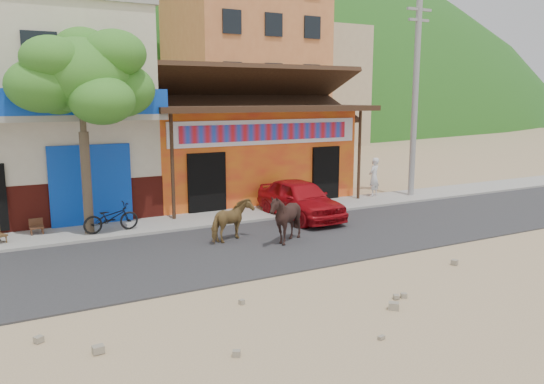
{
  "coord_description": "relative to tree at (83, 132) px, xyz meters",
  "views": [
    {
      "loc": [
        -7.04,
        -10.3,
        4.1
      ],
      "look_at": [
        0.08,
        3.0,
        1.4
      ],
      "focal_mm": 35.0,
      "sensor_mm": 36.0,
      "label": 1
    }
  ],
  "objects": [
    {
      "name": "apartment_front",
      "position": [
        13.6,
        18.2,
        2.88
      ],
      "size": [
        9.0,
        9.0,
        12.0
      ],
      "primitive_type": "cube",
      "color": "#CC723F",
      "rests_on": "ground"
    },
    {
      "name": "sidewalk",
      "position": [
        4.6,
        0.2,
        -3.06
      ],
      "size": [
        60.0,
        2.0,
        0.12
      ],
      "primitive_type": "cube",
      "color": "gray",
      "rests_on": "ground"
    },
    {
      "name": "cafe_chair_left",
      "position": [
        -1.4,
        0.6,
        -2.59
      ],
      "size": [
        0.39,
        0.39,
        0.83
      ],
      "primitive_type": null,
      "rotation": [
        0.0,
        0.0,
        0.0
      ],
      "color": "#472217",
      "rests_on": "sidewalk"
    },
    {
      "name": "dance_club",
      "position": [
        6.6,
        4.2,
        -1.32
      ],
      "size": [
        8.0,
        6.0,
        3.6
      ],
      "primitive_type": "cube",
      "color": "orange",
      "rests_on": "ground"
    },
    {
      "name": "red_car",
      "position": [
        6.72,
        -1.0,
        -2.41
      ],
      "size": [
        1.62,
        3.93,
        1.33
      ],
      "primitive_type": "imported",
      "rotation": [
        0.0,
        0.0,
        0.01
      ],
      "color": "#A30B13",
      "rests_on": "road"
    },
    {
      "name": "road",
      "position": [
        4.6,
        -3.3,
        -3.1
      ],
      "size": [
        60.0,
        5.0,
        0.04
      ],
      "primitive_type": "cube",
      "color": "#28282B",
      "rests_on": "ground"
    },
    {
      "name": "cafe_building",
      "position": [
        -0.9,
        4.2,
        0.38
      ],
      "size": [
        7.0,
        6.0,
        7.0
      ],
      "primitive_type": "cube",
      "color": "beige",
      "rests_on": "ground"
    },
    {
      "name": "tree",
      "position": [
        0.0,
        0.0,
        0.0
      ],
      "size": [
        3.0,
        3.0,
        6.0
      ],
      "primitive_type": null,
      "color": "#2D721E",
      "rests_on": "sidewalk"
    },
    {
      "name": "cow_tan",
      "position": [
        3.51,
        -2.56,
        -2.49
      ],
      "size": [
        1.53,
        1.18,
        1.17
      ],
      "primitive_type": "imported",
      "rotation": [
        0.0,
        0.0,
        2.02
      ],
      "color": "olive",
      "rests_on": "road"
    },
    {
      "name": "hillside",
      "position": [
        4.6,
        64.2,
        8.88
      ],
      "size": [
        100.0,
        40.0,
        24.0
      ],
      "primitive_type": "ellipsoid",
      "color": "#194C14",
      "rests_on": "ground"
    },
    {
      "name": "cow_dark",
      "position": [
        4.72,
        -3.52,
        -2.36
      ],
      "size": [
        1.47,
        1.35,
        1.44
      ],
      "primitive_type": "imported",
      "rotation": [
        0.0,
        0.0,
        -1.72
      ],
      "color": "black",
      "rests_on": "road"
    },
    {
      "name": "ground",
      "position": [
        4.6,
        -5.8,
        -3.12
      ],
      "size": [
        120.0,
        120.0,
        0.0
      ],
      "primitive_type": "plane",
      "color": "#9E825B",
      "rests_on": "ground"
    },
    {
      "name": "utility_pole",
      "position": [
        12.8,
        0.2,
        1.0
      ],
      "size": [
        0.24,
        0.24,
        8.0
      ],
      "primitive_type": "cylinder",
      "color": "gray",
      "rests_on": "sidewalk"
    },
    {
      "name": "pedestrian",
      "position": [
        11.27,
        0.72,
        -2.21
      ],
      "size": [
        0.68,
        0.58,
        1.58
      ],
      "primitive_type": "imported",
      "rotation": [
        0.0,
        0.0,
        3.56
      ],
      "color": "silver",
      "rests_on": "sidewalk"
    },
    {
      "name": "scooter",
      "position": [
        0.6,
        -0.2,
        -2.57
      ],
      "size": [
        1.7,
        0.74,
        0.86
      ],
      "primitive_type": "imported",
      "rotation": [
        0.0,
        0.0,
        1.68
      ],
      "color": "black",
      "rests_on": "sidewalk"
    },
    {
      "name": "apartment_rear",
      "position": [
        22.6,
        24.2,
        1.88
      ],
      "size": [
        8.0,
        8.0,
        10.0
      ],
      "primitive_type": "cube",
      "color": "tan",
      "rests_on": "ground"
    }
  ]
}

